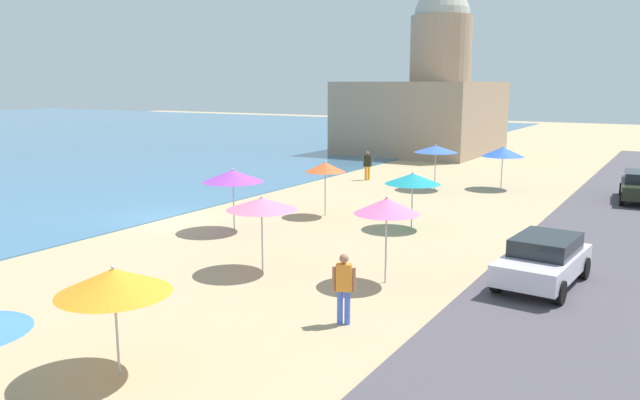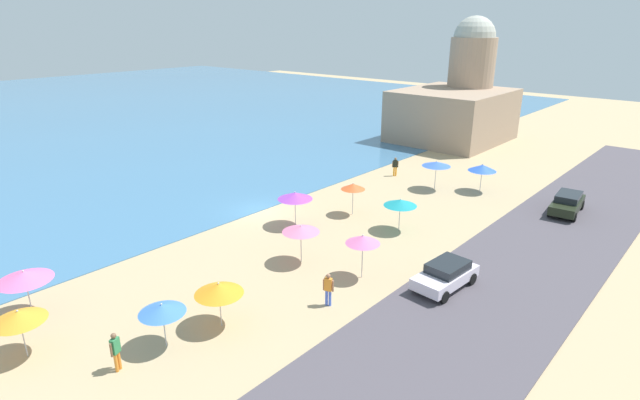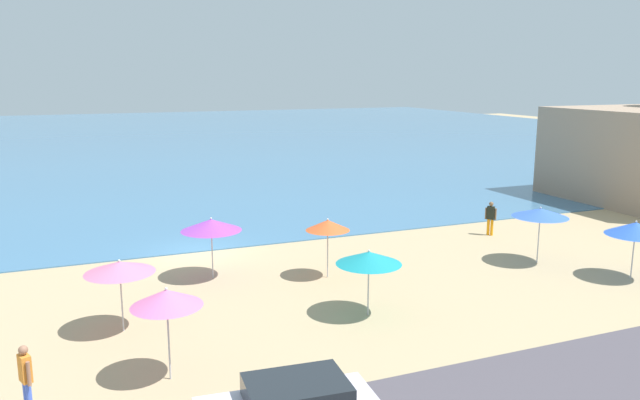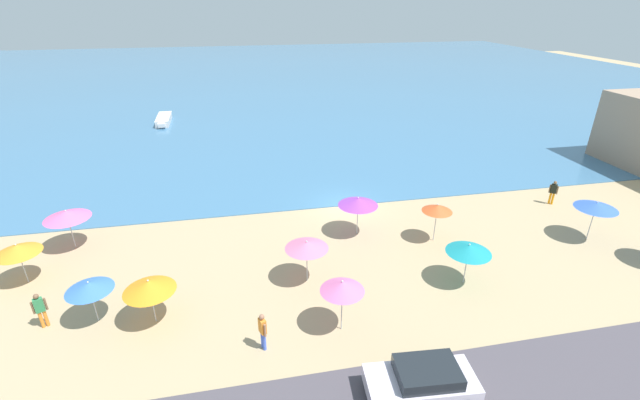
# 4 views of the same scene
# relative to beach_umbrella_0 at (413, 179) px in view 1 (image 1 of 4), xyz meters

# --- Properties ---
(ground_plane) EXTENTS (160.00, 160.00, 0.00)m
(ground_plane) POSITION_rel_beach_umbrella_0_xyz_m (-3.80, 9.70, -2.00)
(ground_plane) COLOR tan
(coastal_road) EXTENTS (80.00, 8.00, 0.06)m
(coastal_road) POSITION_rel_beach_umbrella_0_xyz_m (-3.80, -8.30, -1.97)
(coastal_road) COLOR #4C464E
(coastal_road) RESTS_ON ground_plane
(beach_umbrella_0) EXTENTS (2.21, 2.21, 2.29)m
(beach_umbrella_0) POSITION_rel_beach_umbrella_0_xyz_m (0.00, 0.00, 0.00)
(beach_umbrella_0) COLOR #B2B2B7
(beach_umbrella_0) RESTS_ON ground_plane
(beach_umbrella_1) EXTENTS (2.39, 2.39, 2.48)m
(beach_umbrella_1) POSITION_rel_beach_umbrella_0_xyz_m (-3.96, 5.85, 0.17)
(beach_umbrella_1) COLOR #B2B2B7
(beach_umbrella_1) RESTS_ON ground_plane
(beach_umbrella_3) EXTENTS (2.17, 2.17, 2.36)m
(beach_umbrella_3) POSITION_rel_beach_umbrella_0_xyz_m (-7.76, 1.72, 0.10)
(beach_umbrella_3) COLOR #B2B2B7
(beach_umbrella_3) RESTS_ON ground_plane
(beach_umbrella_4) EXTENTS (1.75, 1.75, 2.42)m
(beach_umbrella_4) POSITION_rel_beach_umbrella_0_xyz_m (0.30, 4.19, 0.14)
(beach_umbrella_4) COLOR #B2B2B7
(beach_umbrella_4) RESTS_ON ground_plane
(beach_umbrella_5) EXTENTS (2.34, 2.34, 2.47)m
(beach_umbrella_5) POSITION_rel_beach_umbrella_0_xyz_m (9.42, 2.55, 0.21)
(beach_umbrella_5) COLOR #B2B2B7
(beach_umbrella_5) RESTS_ON ground_plane
(beach_umbrella_7) EXTENTS (2.24, 2.24, 2.26)m
(beach_umbrella_7) POSITION_rel_beach_umbrella_0_xyz_m (-14.91, 0.05, -0.07)
(beach_umbrella_7) COLOR #B2B2B7
(beach_umbrella_7) RESTS_ON ground_plane
(beach_umbrella_9) EXTENTS (1.88, 1.88, 2.57)m
(beach_umbrella_9) POSITION_rel_beach_umbrella_0_xyz_m (-6.90, -2.05, 0.27)
(beach_umbrella_9) COLOR #B2B2B7
(beach_umbrella_9) RESTS_ON ground_plane
(beach_umbrella_10) EXTENTS (2.26, 2.26, 2.38)m
(beach_umbrella_10) POSITION_rel_beach_umbrella_0_xyz_m (11.38, -0.56, 0.04)
(beach_umbrella_10) COLOR #B2B2B7
(beach_umbrella_10) RESTS_ON ground_plane
(bather_0) EXTENTS (0.33, 0.54, 1.75)m
(bather_0) POSITION_rel_beach_umbrella_0_xyz_m (-10.31, -2.53, -1.02)
(bather_0) COLOR #4665DE
(bather_0) RESTS_ON ground_plane
(bather_2) EXTENTS (0.40, 0.45, 1.73)m
(bather_2) POSITION_rel_beach_umbrella_0_xyz_m (10.50, 7.21, -1.03)
(bather_2) COLOR orange
(bather_2) RESTS_ON ground_plane
(parked_car_0) EXTENTS (4.05, 2.15, 1.39)m
(parked_car_0) POSITION_rel_beach_umbrella_0_xyz_m (-4.93, -6.05, -1.20)
(parked_car_0) COLOR silver
(parked_car_0) RESTS_ON coastal_road
(harbor_fortress) EXTENTS (13.03, 11.07, 13.96)m
(harbor_fortress) POSITION_rel_beach_umbrella_0_xyz_m (28.58, 10.39, 2.42)
(harbor_fortress) COLOR tan
(harbor_fortress) RESTS_ON ground_plane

